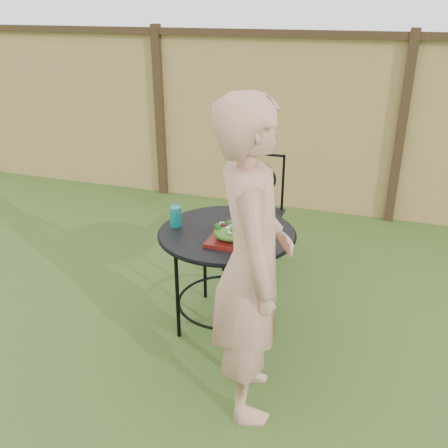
{
  "coord_description": "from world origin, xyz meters",
  "views": [
    {
      "loc": [
        1.17,
        -2.99,
        2.13
      ],
      "look_at": [
        0.21,
        -0.09,
        0.75
      ],
      "focal_mm": 40.0,
      "sensor_mm": 36.0,
      "label": 1
    }
  ],
  "objects_px": {
    "patio_table": "(227,250)",
    "patio_chair": "(255,208)",
    "diner": "(252,265)",
    "salad_plate": "(230,240)"
  },
  "relations": [
    {
      "from": "patio_table",
      "to": "salad_plate",
      "type": "relative_size",
      "value": 3.42
    },
    {
      "from": "patio_table",
      "to": "diner",
      "type": "height_order",
      "value": "diner"
    },
    {
      "from": "patio_table",
      "to": "patio_chair",
      "type": "distance_m",
      "value": 0.97
    },
    {
      "from": "patio_chair",
      "to": "salad_plate",
      "type": "relative_size",
      "value": 3.52
    },
    {
      "from": "patio_table",
      "to": "patio_chair",
      "type": "xyz_separation_m",
      "value": [
        -0.06,
        0.96,
        -0.08
      ]
    },
    {
      "from": "patio_table",
      "to": "diner",
      "type": "xyz_separation_m",
      "value": [
        0.35,
        -0.67,
        0.3
      ]
    },
    {
      "from": "salad_plate",
      "to": "diner",
      "type": "bearing_deg",
      "value": -61.92
    },
    {
      "from": "diner",
      "to": "salad_plate",
      "type": "bearing_deg",
      "value": 8.28
    },
    {
      "from": "patio_chair",
      "to": "patio_table",
      "type": "bearing_deg",
      "value": -86.29
    },
    {
      "from": "salad_plate",
      "to": "patio_table",
      "type": "bearing_deg",
      "value": 116.02
    }
  ]
}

